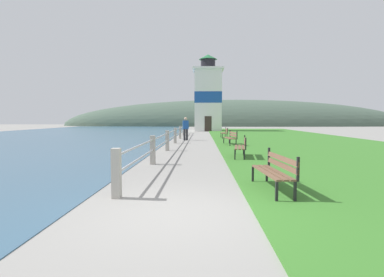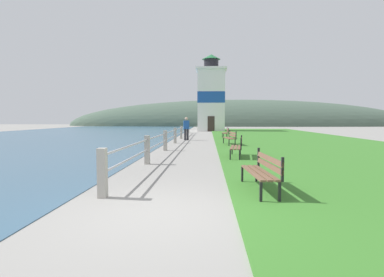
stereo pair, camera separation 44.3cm
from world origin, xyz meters
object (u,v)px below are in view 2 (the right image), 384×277
at_px(park_bench_near, 262,169).
at_px(park_bench_midway, 238,146).
at_px(park_bench_by_lighthouse, 226,132).
at_px(person_strolling, 186,128).
at_px(park_bench_far, 230,137).
at_px(lighthouse, 211,97).

height_order(park_bench_near, park_bench_midway, same).
xyz_separation_m(park_bench_by_lighthouse, person_strolling, (-3.21, -2.01, 0.44)).
bearing_deg(person_strolling, park_bench_far, -155.13).
bearing_deg(park_bench_by_lighthouse, park_bench_far, 88.77).
bearing_deg(park_bench_midway, lighthouse, -81.38).
height_order(park_bench_midway, person_strolling, person_strolling).
xyz_separation_m(park_bench_near, lighthouse, (-0.84, 34.16, 4.07)).
relative_size(park_bench_near, park_bench_far, 0.97).
bearing_deg(park_bench_midway, park_bench_near, 96.60).
bearing_deg(park_bench_far, park_bench_near, 82.27).
relative_size(park_bench_by_lighthouse, lighthouse, 0.18).
distance_m(park_bench_far, person_strolling, 5.41).
bearing_deg(lighthouse, park_bench_far, -87.39).
xyz_separation_m(park_bench_near, park_bench_far, (0.17, 12.01, 0.00)).
distance_m(lighthouse, person_strolling, 18.23).
relative_size(park_bench_near, park_bench_midway, 1.01).
height_order(park_bench_midway, park_bench_far, same).
xyz_separation_m(park_bench_midway, park_bench_by_lighthouse, (0.26, 12.51, -0.00)).
height_order(park_bench_far, person_strolling, person_strolling).
relative_size(park_bench_midway, park_bench_by_lighthouse, 1.03).
distance_m(park_bench_near, park_bench_by_lighthouse, 18.44).
xyz_separation_m(lighthouse, person_strolling, (-2.09, -17.74, -3.64)).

